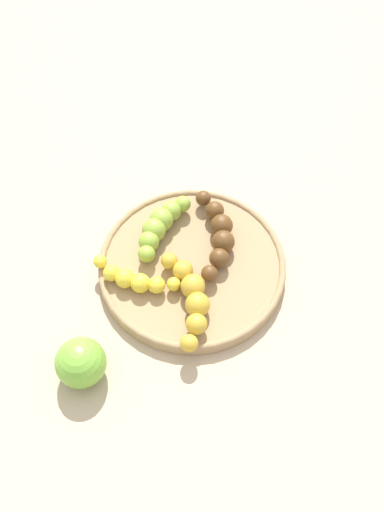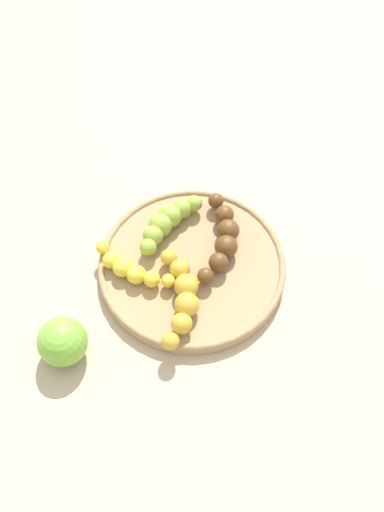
% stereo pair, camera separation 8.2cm
% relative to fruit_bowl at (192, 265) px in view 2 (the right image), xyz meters
% --- Properties ---
extents(ground_plane, '(2.40, 2.40, 0.00)m').
position_rel_fruit_bowl_xyz_m(ground_plane, '(0.00, 0.00, -0.01)').
color(ground_plane, tan).
extents(fruit_bowl, '(0.28, 0.28, 0.02)m').
position_rel_fruit_bowl_xyz_m(fruit_bowl, '(0.00, 0.00, 0.00)').
color(fruit_bowl, '#A08259').
rests_on(fruit_bowl, ground_plane).
extents(banana_overripe, '(0.16, 0.07, 0.03)m').
position_rel_fruit_bowl_xyz_m(banana_overripe, '(-0.03, 0.05, 0.02)').
color(banana_overripe, '#593819').
rests_on(banana_overripe, fruit_bowl).
extents(banana_green, '(0.10, 0.10, 0.04)m').
position_rel_fruit_bowl_xyz_m(banana_green, '(-0.06, -0.04, 0.03)').
color(banana_green, '#8CAD38').
rests_on(banana_green, fruit_bowl).
extents(banana_yellow, '(0.08, 0.12, 0.03)m').
position_rel_fruit_bowl_xyz_m(banana_yellow, '(0.02, -0.09, 0.02)').
color(banana_yellow, yellow).
rests_on(banana_yellow, fruit_bowl).
extents(banana_spotted, '(0.16, 0.05, 0.04)m').
position_rel_fruit_bowl_xyz_m(banana_spotted, '(0.06, -0.02, 0.02)').
color(banana_spotted, gold).
rests_on(banana_spotted, fruit_bowl).
extents(apple_green, '(0.07, 0.07, 0.07)m').
position_rel_fruit_bowl_xyz_m(apple_green, '(0.13, -0.18, 0.02)').
color(apple_green, '#72B238').
rests_on(apple_green, ground_plane).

